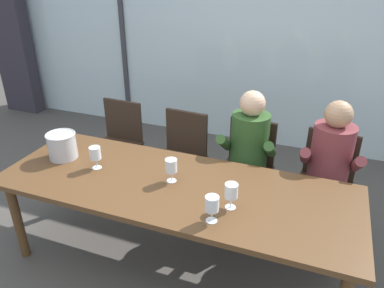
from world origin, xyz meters
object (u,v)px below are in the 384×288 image
at_px(dining_table, 174,192).
at_px(person_olive_shirt, 247,152).
at_px(chair_left_of_center, 182,151).
at_px(chair_right_of_center, 325,177).
at_px(ice_bucket_primary, 62,145).
at_px(chair_near_curtain, 119,138).
at_px(chair_center, 247,162).
at_px(person_maroon_top, 329,166).
at_px(wine_glass_center_pour, 171,167).
at_px(wine_glass_by_right_taster, 95,154).
at_px(wine_glass_near_bucket, 212,205).
at_px(wine_glass_by_left_taster, 231,192).

height_order(dining_table, person_olive_shirt, person_olive_shirt).
bearing_deg(chair_left_of_center, chair_right_of_center, 4.93).
bearing_deg(ice_bucket_primary, chair_near_curtain, 91.95).
relative_size(dining_table, chair_center, 2.89).
distance_m(chair_left_of_center, person_maroon_top, 1.32).
distance_m(chair_right_of_center, wine_glass_center_pour, 1.36).
bearing_deg(person_olive_shirt, dining_table, -117.80).
relative_size(person_maroon_top, wine_glass_by_right_taster, 6.86).
bearing_deg(chair_near_curtain, wine_glass_by_right_taster, -64.57).
height_order(ice_bucket_primary, wine_glass_by_right_taster, ice_bucket_primary).
distance_m(chair_center, wine_glass_center_pour, 0.97).
xyz_separation_m(chair_near_curtain, chair_left_of_center, (0.71, -0.04, 0.00)).
bearing_deg(chair_right_of_center, wine_glass_near_bucket, -110.22).
bearing_deg(person_olive_shirt, chair_near_curtain, 171.26).
relative_size(dining_table, wine_glass_center_pour, 14.52).
xyz_separation_m(chair_right_of_center, wine_glass_center_pour, (-1.03, -0.82, 0.33)).
height_order(wine_glass_near_bucket, wine_glass_center_pour, same).
bearing_deg(person_olive_shirt, wine_glass_by_left_taster, -86.03).
xyz_separation_m(chair_left_of_center, wine_glass_near_bucket, (0.66, -1.14, 0.33)).
relative_size(dining_table, chair_left_of_center, 2.89).
height_order(ice_bucket_primary, wine_glass_center_pour, ice_bucket_primary).
bearing_deg(person_maroon_top, person_olive_shirt, 179.17).
xyz_separation_m(chair_center, chair_right_of_center, (0.67, -0.01, 0.00)).
relative_size(chair_right_of_center, person_olive_shirt, 0.73).
relative_size(ice_bucket_primary, wine_glass_by_right_taster, 1.31).
bearing_deg(chair_left_of_center, wine_glass_center_pour, -67.81).
relative_size(chair_near_curtain, wine_glass_by_left_taster, 5.03).
distance_m(chair_near_curtain, ice_bucket_primary, 0.90).
distance_m(chair_right_of_center, wine_glass_near_bucket, 1.35).
height_order(dining_table, person_maroon_top, person_maroon_top).
distance_m(wine_glass_by_left_taster, wine_glass_near_bucket, 0.18).
xyz_separation_m(dining_table, wine_glass_by_right_taster, (-0.63, -0.00, 0.18)).
bearing_deg(wine_glass_near_bucket, wine_glass_by_left_taster, 67.71).
height_order(wine_glass_near_bucket, wine_glass_by_right_taster, same).
bearing_deg(chair_right_of_center, dining_table, -130.94).
height_order(chair_near_curtain, chair_center, same).
xyz_separation_m(chair_center, wine_glass_by_right_taster, (-0.96, -0.87, 0.33)).
xyz_separation_m(chair_right_of_center, person_maroon_top, (0.01, -0.13, 0.17)).
bearing_deg(wine_glass_by_right_taster, chair_near_curtain, 112.43).
bearing_deg(chair_near_curtain, chair_center, 2.23).
distance_m(chair_right_of_center, person_olive_shirt, 0.68).
xyz_separation_m(dining_table, person_olive_shirt, (0.35, 0.73, 0.02)).
bearing_deg(chair_center, ice_bucket_primary, -143.13).
distance_m(chair_center, person_maroon_top, 0.71).
distance_m(dining_table, person_olive_shirt, 0.81).
xyz_separation_m(chair_left_of_center, person_olive_shirt, (0.65, -0.12, 0.17)).
height_order(chair_near_curtain, wine_glass_by_right_taster, wine_glass_by_right_taster).
height_order(dining_table, chair_right_of_center, chair_right_of_center).
bearing_deg(chair_right_of_center, chair_left_of_center, -171.15).
xyz_separation_m(chair_left_of_center, chair_right_of_center, (1.29, 0.01, 0.00)).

